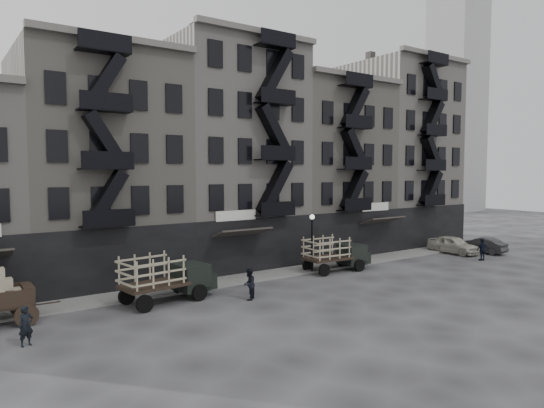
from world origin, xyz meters
TOP-DOWN VIEW (x-y plane):
  - ground at (0.00, 0.00)m, footprint 140.00×140.00m
  - sidewalk at (0.00, 3.75)m, footprint 55.00×2.50m
  - building_midwest at (-10.00, 9.83)m, footprint 10.00×11.35m
  - building_center at (-0.00, 9.82)m, footprint 10.00×11.35m
  - building_mideast at (10.00, 9.83)m, footprint 10.00×11.35m
  - building_east at (20.00, 9.82)m, footprint 10.00×11.35m
  - lamp_post at (3.00, 2.60)m, footprint 0.36×0.36m
  - distant_tower at (60.00, 30.00)m, footprint 8.00×8.00m
  - stake_truck_west at (-8.66, 1.40)m, footprint 5.71×2.87m
  - stake_truck_east at (4.91, 2.15)m, footprint 5.33×2.45m
  - car_east at (18.73, 1.74)m, footprint 1.89×4.66m
  - car_far at (21.14, 0.48)m, footprint 1.86×4.36m
  - pedestrian_west at (-16.28, -1.66)m, footprint 0.72×0.58m
  - pedestrian_mid at (-4.61, -0.90)m, footprint 1.12×1.11m
  - policeman at (17.71, -1.69)m, footprint 1.14×0.69m

SIDE VIEW (x-z plane):
  - ground at x=0.00m, z-range 0.00..0.00m
  - sidewalk at x=0.00m, z-range 0.00..0.15m
  - car_far at x=21.14m, z-range 0.00..1.40m
  - car_east at x=18.73m, z-range 0.00..1.59m
  - pedestrian_west at x=-16.28m, z-range 0.00..1.73m
  - policeman at x=17.71m, z-range 0.00..1.81m
  - pedestrian_mid at x=-4.61m, z-range 0.00..1.83m
  - stake_truck_east at x=4.91m, z-range 0.19..2.80m
  - stake_truck_west at x=-8.66m, z-range 0.20..2.95m
  - lamp_post at x=3.00m, z-range 0.64..4.92m
  - building_midwest at x=-10.00m, z-range -0.60..15.60m
  - building_mideast at x=10.00m, z-range -0.60..15.60m
  - building_center at x=0.00m, z-range -0.60..17.60m
  - building_east at x=20.00m, z-range -0.60..18.60m
  - distant_tower at x=60.00m, z-range 0.76..66.76m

